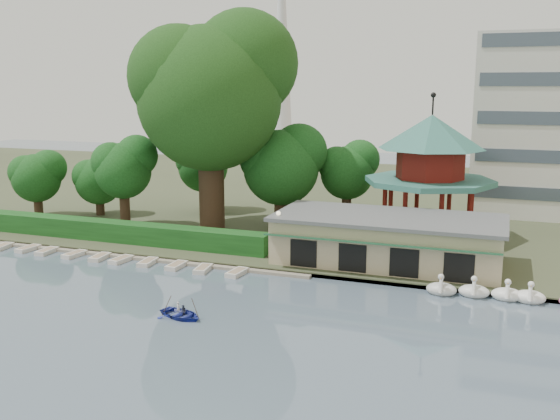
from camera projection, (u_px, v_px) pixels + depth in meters
The scene contains 13 objects.
ground_plane at pixel (136, 355), 34.86m from camera, with size 220.00×220.00×0.00m, color slate.
shore at pixel (354, 197), 82.71m from camera, with size 220.00×70.00×0.40m, color #424930.
embankment at pixel (254, 268), 50.76m from camera, with size 220.00×0.60×0.30m, color gray.
dock at pixel (127, 255), 54.71m from camera, with size 34.00×1.60×0.24m, color gray.
boathouse at pixel (388, 239), 51.27m from camera, with size 18.60×9.39×3.90m.
pavilion at pixel (430, 164), 58.82m from camera, with size 12.40×12.40×13.50m.
broadcast_tower at pixel (282, 14), 171.22m from camera, with size 8.00×8.00×96.00m.
hedge at pixel (119, 231), 58.52m from camera, with size 30.00×2.00×1.80m, color #1A511B.
lamp_post at pixel (278, 227), 51.20m from camera, with size 0.36×0.36×4.28m.
big_tree at pixel (212, 87), 60.94m from camera, with size 15.63×14.56×21.80m.
small_trees at pixel (208, 167), 66.45m from camera, with size 39.06×15.86×10.57m.
moored_rowboats at pixel (98, 257), 54.01m from camera, with size 27.50×2.67×0.36m.
rowboat_with_passengers at pixel (181, 311), 40.34m from camera, with size 5.11×4.27×2.01m.
Camera 1 is at (18.73, -27.85, 14.81)m, focal length 40.00 mm.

